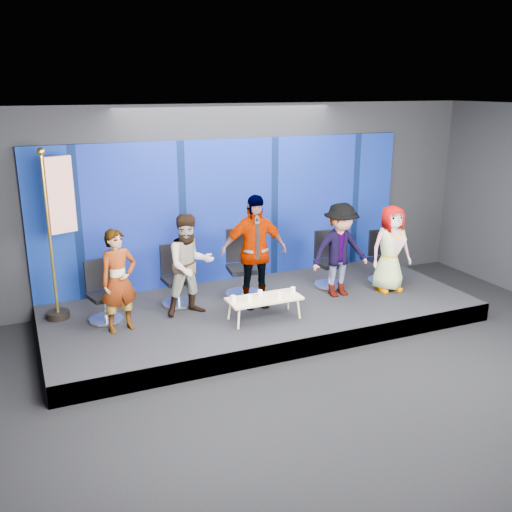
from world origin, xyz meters
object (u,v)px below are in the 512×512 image
object	(u,v)px
chair_d	(329,268)
panelist_d	(340,250)
coffee_table	(264,299)
flag_stand	(58,230)
mug_b	(249,298)
mug_d	(279,295)
chair_c	(243,275)
mug_e	(293,290)
mug_a	(233,299)
panelist_c	(254,251)
panelist_a	(119,281)
mug_c	(260,293)
chair_b	(177,285)
panelist_e	(391,249)
chair_a	(103,301)
chair_e	(381,265)
panelist_b	(190,265)

from	to	relation	value
chair_d	panelist_d	xyz separation A→B (m)	(-0.09, -0.49, 0.48)
coffee_table	flag_stand	bearing A→B (deg)	154.63
mug_b	mug_d	distance (m)	0.49
chair_c	mug_e	bearing A→B (deg)	-61.09
mug_a	mug_b	distance (m)	0.24
mug_b	flag_stand	bearing A→B (deg)	151.22
coffee_table	mug_e	xyz separation A→B (m)	(0.51, 0.02, 0.07)
panelist_c	mug_d	xyz separation A→B (m)	(0.13, -0.69, -0.53)
panelist_a	mug_c	world-z (taller)	panelist_a
chair_b	panelist_e	world-z (taller)	panelist_e
mug_c	flag_stand	world-z (taller)	flag_stand
mug_e	chair_c	bearing A→B (deg)	111.18
panelist_c	mug_d	world-z (taller)	panelist_c
panelist_a	mug_c	bearing A→B (deg)	-23.95
mug_d	flag_stand	bearing A→B (deg)	154.68
coffee_table	chair_a	bearing A→B (deg)	157.94
chair_e	mug_a	bearing A→B (deg)	-162.47
panelist_b	coffee_table	distance (m)	1.28
chair_e	mug_e	bearing A→B (deg)	-156.86
coffee_table	mug_a	xyz separation A→B (m)	(-0.51, 0.02, 0.08)
mug_b	chair_a	bearing A→B (deg)	153.87
chair_d	mug_d	distance (m)	1.82
chair_d	mug_b	world-z (taller)	chair_d
chair_a	mug_b	distance (m)	2.25
chair_e	panelist_e	world-z (taller)	panelist_e
panelist_b	mug_d	size ratio (longest dim) A/B	18.31
panelist_c	mug_e	world-z (taller)	panelist_c
chair_c	mug_b	size ratio (longest dim) A/B	11.29
chair_b	panelist_c	bearing A→B (deg)	-30.22
panelist_b	flag_stand	xyz separation A→B (m)	(-1.85, 0.67, 0.59)
chair_a	chair_d	distance (m)	4.00
panelist_d	mug_d	world-z (taller)	panelist_d
panelist_a	panelist_c	world-z (taller)	panelist_c
panelist_d	coffee_table	xyz separation A→B (m)	(-1.62, -0.46, -0.49)
mug_a	mug_e	bearing A→B (deg)	0.29
panelist_a	coffee_table	distance (m)	2.21
chair_e	panelist_b	bearing A→B (deg)	-173.91
panelist_a	panelist_b	size ratio (longest dim) A/B	0.95
panelist_b	mug_b	distance (m)	1.08
panelist_e	mug_a	bearing A→B (deg)	-170.19
chair_a	chair_e	world-z (taller)	chair_a
chair_a	panelist_d	world-z (taller)	panelist_d
mug_d	chair_e	bearing A→B (deg)	19.38
panelist_a	mug_a	bearing A→B (deg)	-29.93
chair_c	chair_d	world-z (taller)	chair_c
panelist_d	panelist_e	world-z (taller)	panelist_d
mug_a	mug_c	bearing A→B (deg)	10.96
panelist_b	mug_a	world-z (taller)	panelist_b
chair_c	mug_c	world-z (taller)	chair_c
mug_a	panelist_b	bearing A→B (deg)	126.06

